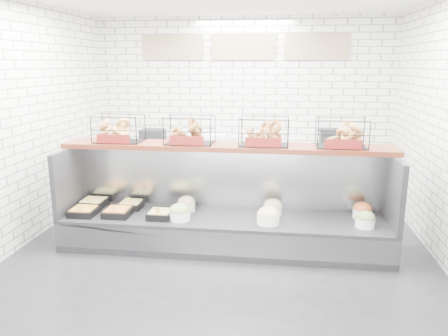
# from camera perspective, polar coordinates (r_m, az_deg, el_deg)

# --- Properties ---
(ground) EXTENTS (5.50, 5.50, 0.00)m
(ground) POSITION_cam_1_polar(r_m,az_deg,el_deg) (5.29, -0.42, -11.46)
(ground) COLOR black
(ground) RESTS_ON ground
(room_shell) EXTENTS (5.02, 5.51, 3.01)m
(room_shell) POSITION_cam_1_polar(r_m,az_deg,el_deg) (5.40, 0.45, 11.64)
(room_shell) COLOR white
(room_shell) RESTS_ON ground
(display_case) EXTENTS (4.00, 0.90, 1.20)m
(display_case) POSITION_cam_1_polar(r_m,az_deg,el_deg) (5.48, -0.04, -6.87)
(display_case) COLOR black
(display_case) RESTS_ON ground
(bagel_shelf) EXTENTS (4.10, 0.50, 0.40)m
(bagel_shelf) POSITION_cam_1_polar(r_m,az_deg,el_deg) (5.38, 0.33, 4.33)
(bagel_shelf) COLOR #481A0F
(bagel_shelf) RESTS_ON display_case
(prep_counter) EXTENTS (4.00, 0.60, 1.20)m
(prep_counter) POSITION_cam_1_polar(r_m,az_deg,el_deg) (7.42, 2.14, -0.26)
(prep_counter) COLOR #93969B
(prep_counter) RESTS_ON ground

